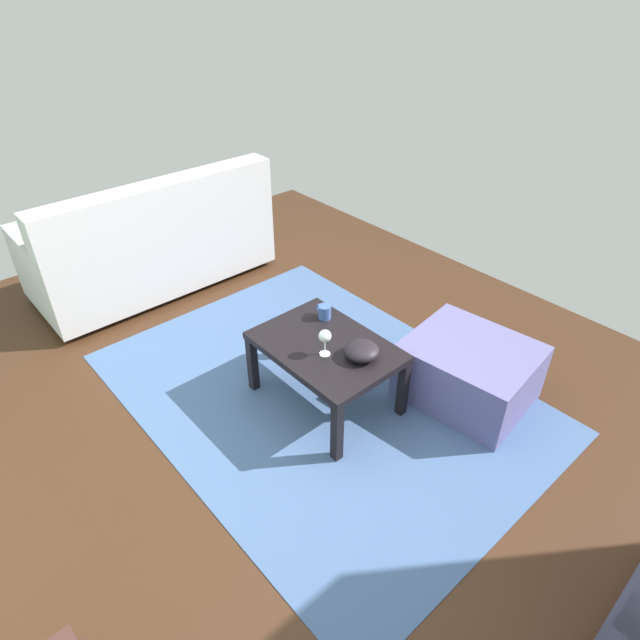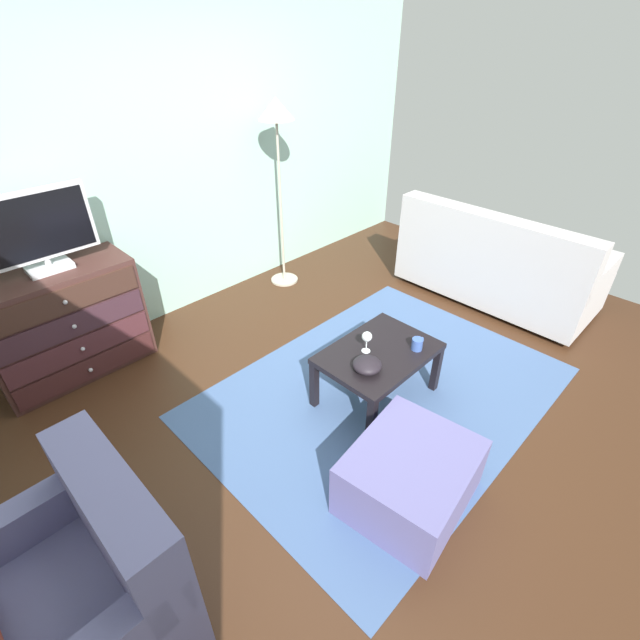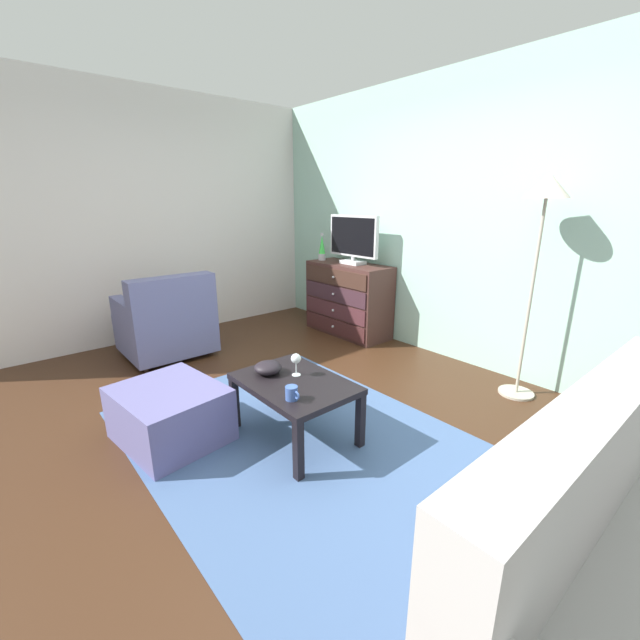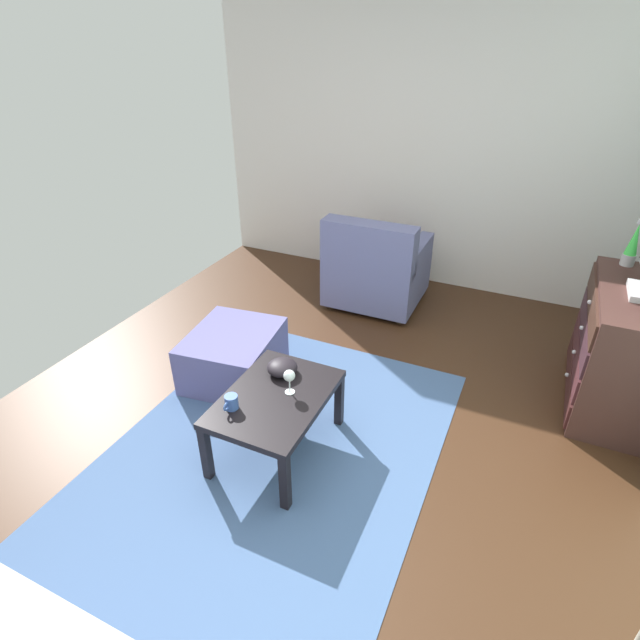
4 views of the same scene
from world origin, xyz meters
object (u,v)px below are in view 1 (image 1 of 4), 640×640
(coffee_table, at_px, (326,352))
(bowl_decorative, at_px, (362,351))
(mug, at_px, (324,312))
(wine_glass, at_px, (325,337))
(couch_large, at_px, (154,245))
(ottoman, at_px, (469,372))

(coffee_table, bearing_deg, bowl_decorative, -162.42)
(coffee_table, xyz_separation_m, mug, (0.20, -0.17, 0.10))
(wine_glass, height_order, bowl_decorative, wine_glass)
(coffee_table, height_order, bowl_decorative, bowl_decorative)
(mug, bearing_deg, bowl_decorative, 166.21)
(bowl_decorative, relative_size, couch_large, 0.11)
(mug, bearing_deg, coffee_table, 140.07)
(bowl_decorative, bearing_deg, mug, -13.79)
(bowl_decorative, height_order, ottoman, bowl_decorative)
(mug, relative_size, ottoman, 0.16)
(couch_large, xyz_separation_m, ottoman, (-2.43, -0.75, -0.16))
(coffee_table, relative_size, ottoman, 1.15)
(ottoman, bearing_deg, mug, 33.89)
(wine_glass, height_order, ottoman, wine_glass)
(mug, distance_m, bowl_decorative, 0.43)
(coffee_table, distance_m, mug, 0.28)
(wine_glass, bearing_deg, coffee_table, -45.62)
(coffee_table, bearing_deg, couch_large, 2.63)
(wine_glass, distance_m, couch_large, 1.97)
(wine_glass, relative_size, mug, 1.38)
(mug, bearing_deg, wine_glass, 138.62)
(wine_glass, relative_size, ottoman, 0.22)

